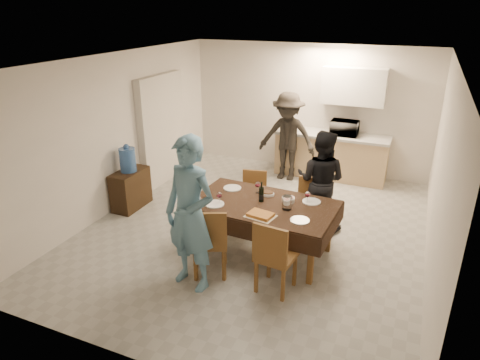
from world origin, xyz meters
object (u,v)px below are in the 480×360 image
(microwave, at_px, (344,128))
(person_kitchen, at_px, (287,137))
(console, at_px, (131,189))
(savoury_tart, at_px, (260,215))
(dining_table, at_px, (263,206))
(water_pitcher, at_px, (287,203))
(wine_bottle, at_px, (261,192))
(water_jug, at_px, (128,160))
(person_near, at_px, (190,215))
(person_far, at_px, (321,181))

(microwave, relative_size, person_kitchen, 0.30)
(console, bearing_deg, savoury_tart, -17.68)
(console, bearing_deg, dining_table, -10.52)
(water_pitcher, bearing_deg, wine_bottle, 165.96)
(person_kitchen, bearing_deg, water_pitcher, -72.89)
(wine_bottle, xyz_separation_m, microwave, (0.54, 3.22, 0.14))
(console, bearing_deg, water_jug, 0.00)
(console, bearing_deg, person_near, -36.64)
(dining_table, xyz_separation_m, console, (-2.61, 0.49, -0.40))
(dining_table, height_order, water_jug, water_jug)
(water_jug, height_order, person_near, person_near)
(microwave, bearing_deg, person_kitchen, 23.78)
(wine_bottle, height_order, savoury_tart, wine_bottle)
(water_pitcher, distance_m, person_near, 1.35)
(microwave, xyz_separation_m, person_near, (-1.04, -4.32, -0.08))
(dining_table, relative_size, microwave, 3.85)
(console, xyz_separation_m, savoury_tart, (2.71, -0.87, 0.45))
(console, bearing_deg, person_far, 10.12)
(savoury_tart, height_order, person_kitchen, person_kitchen)
(person_kitchen, bearing_deg, wine_bottle, -80.09)
(console, distance_m, person_near, 2.65)
(water_pitcher, distance_m, savoury_tart, 0.42)
(person_near, bearing_deg, person_far, 73.64)
(wine_bottle, relative_size, water_pitcher, 1.52)
(wine_bottle, height_order, person_near, person_near)
(microwave, xyz_separation_m, person_kitchen, (-1.02, -0.45, -0.18))
(person_far, bearing_deg, person_kitchen, -54.13)
(wine_bottle, distance_m, person_near, 1.21)
(microwave, height_order, person_kitchen, person_kitchen)
(person_far, bearing_deg, savoury_tart, 76.96)
(wine_bottle, bearing_deg, savoury_tart, -70.77)
(dining_table, height_order, person_kitchen, person_kitchen)
(water_jug, distance_m, water_pitcher, 3.01)
(person_kitchen, bearing_deg, savoury_tart, -78.80)
(dining_table, xyz_separation_m, water_jug, (-2.61, 0.49, 0.14))
(person_near, bearing_deg, microwave, 87.81)
(console, height_order, person_kitchen, person_kitchen)
(dining_table, bearing_deg, microwave, 84.51)
(person_near, bearing_deg, water_jug, 154.65)
(savoury_tart, bearing_deg, person_kitchen, 101.20)
(person_near, bearing_deg, savoury_tart, 57.16)
(person_near, height_order, person_far, person_near)
(console, distance_m, person_kitchen, 3.18)
(savoury_tart, bearing_deg, person_far, 72.53)
(water_pitcher, bearing_deg, dining_table, 171.87)
(water_jug, relative_size, person_far, 0.26)
(console, height_order, microwave, microwave)
(savoury_tart, distance_m, person_kitchen, 3.27)
(person_far, bearing_deg, water_pitcher, 84.13)
(wine_bottle, xyz_separation_m, water_pitcher, (0.40, -0.10, -0.05))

